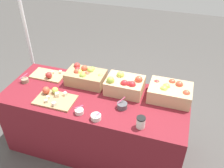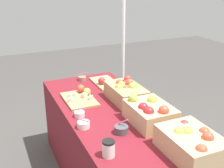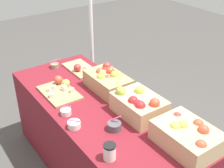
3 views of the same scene
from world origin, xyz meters
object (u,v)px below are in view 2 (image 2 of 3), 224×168
apple_crate_left (191,143)px  apple_crate_right (126,92)px  apple_crate_middle (150,113)px  coffee_cup (109,149)px  tent_pole (123,34)px  sample_bowl_far (82,78)px  cutting_board_back (105,82)px  sample_bowl_mid (84,125)px  sample_bowl_near (121,129)px  sample_bowl_extra (80,114)px  cutting_board_front (80,97)px

apple_crate_left → apple_crate_right: 0.90m
apple_crate_left → apple_crate_middle: 0.46m
coffee_cup → tent_pole: tent_pole is taller
sample_bowl_far → apple_crate_middle: bearing=8.7°
sample_bowl_far → cutting_board_back: bearing=42.5°
sample_bowl_far → tent_pole: size_ratio=0.04×
sample_bowl_mid → sample_bowl_near: bearing=50.5°
sample_bowl_mid → apple_crate_right: bearing=121.5°
apple_crate_left → apple_crate_middle: (-0.45, -0.03, 0.01)m
apple_crate_middle → sample_bowl_extra: size_ratio=4.41×
apple_crate_right → cutting_board_back: 0.46m
sample_bowl_extra → cutting_board_back: bearing=142.0°
sample_bowl_far → sample_bowl_mid: bearing=-18.0°
sample_bowl_near → sample_bowl_far: size_ratio=1.16×
apple_crate_left → sample_bowl_far: 1.56m
apple_crate_right → sample_bowl_mid: apple_crate_right is taller
apple_crate_left → sample_bowl_far: bearing=-172.8°
apple_crate_right → sample_bowl_near: (0.49, -0.28, -0.05)m
apple_crate_right → coffee_cup: bearing=-33.7°
sample_bowl_near → sample_bowl_mid: bearing=-129.5°
apple_crate_left → sample_bowl_near: apple_crate_left is taller
sample_bowl_far → sample_bowl_extra: bearing=-20.0°
apple_crate_middle → tent_pole: size_ratio=0.17×
cutting_board_front → coffee_cup: bearing=-7.1°
sample_bowl_mid → coffee_cup: bearing=3.8°
cutting_board_back → coffee_cup: coffee_cup is taller
apple_crate_middle → apple_crate_right: bearing=176.5°
sample_bowl_mid → sample_bowl_far: sample_bowl_far is taller
cutting_board_front → sample_bowl_extra: size_ratio=4.55×
apple_crate_middle → cutting_board_front: 0.73m
sample_bowl_far → tent_pole: bearing=118.9°
apple_crate_left → tent_pole: size_ratio=0.19×
sample_bowl_far → apple_crate_left: bearing=7.2°
sample_bowl_extra → sample_bowl_near: bearing=28.4°
apple_crate_middle → tent_pole: 1.55m
cutting_board_front → sample_bowl_far: size_ratio=4.16×
apple_crate_right → cutting_board_front: bearing=-118.6°
coffee_cup → sample_bowl_extra: bearing=-180.0°
coffee_cup → apple_crate_left: bearing=68.4°
tent_pole → coffee_cup: bearing=-28.5°
apple_crate_middle → coffee_cup: bearing=-59.4°
sample_bowl_far → coffee_cup: coffee_cup is taller
apple_crate_right → coffee_cup: (0.71, -0.48, -0.03)m
apple_crate_middle → cutting_board_back: (-0.90, 0.01, -0.07)m
cutting_board_front → sample_bowl_far: 0.48m
apple_crate_left → cutting_board_front: apple_crate_left is taller
sample_bowl_near → coffee_cup: size_ratio=1.00×
apple_crate_middle → cutting_board_back: size_ratio=1.01×
apple_crate_middle → apple_crate_left: bearing=3.7°
apple_crate_right → tent_pole: tent_pole is taller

